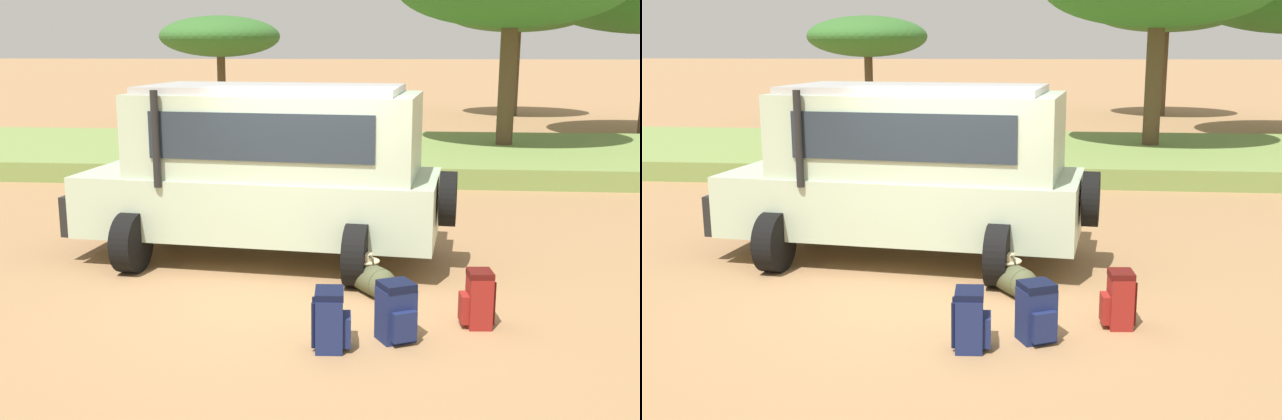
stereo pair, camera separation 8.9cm
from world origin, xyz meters
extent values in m
plane|color=#9E754C|center=(0.00, 0.00, 0.00)|extent=(320.00, 320.00, 0.00)
cube|color=olive|center=(0.00, 10.53, 0.22)|extent=(120.00, 7.00, 0.44)
cube|color=#B2C6A8|center=(-0.71, 1.55, 0.82)|extent=(5.08, 2.43, 0.84)
cube|color=#B2C6A8|center=(-0.46, 1.52, 1.79)|extent=(4.00, 2.20, 1.10)
cube|color=#232D38|center=(-1.98, 1.69, 1.74)|extent=(0.23, 1.56, 0.77)
cube|color=#232D38|center=(-0.56, 0.63, 1.84)|extent=(2.93, 0.36, 0.60)
cube|color=#232D38|center=(-0.36, 2.42, 1.84)|extent=(2.93, 0.36, 0.60)
cube|color=#B7B7B7|center=(-0.51, 1.53, 2.39)|extent=(3.60, 2.08, 0.10)
cube|color=black|center=(-3.27, 1.84, 0.65)|extent=(0.34, 1.62, 0.56)
cylinder|color=black|center=(-1.91, 0.71, 1.79)|extent=(0.10, 0.10, 1.25)
cylinder|color=black|center=(-2.33, 0.76, 0.40)|extent=(0.37, 0.83, 0.80)
cylinder|color=black|center=(-2.11, 2.68, 0.40)|extent=(0.37, 0.83, 0.80)
cylinder|color=black|center=(0.69, 0.42, 0.40)|extent=(0.37, 0.83, 0.80)
cylinder|color=black|center=(0.91, 2.35, 0.40)|extent=(0.37, 0.83, 0.80)
cylinder|color=black|center=(1.86, 1.27, 0.97)|extent=(0.30, 0.76, 0.74)
cube|color=maroon|center=(2.06, -0.85, 0.28)|extent=(0.27, 0.34, 0.56)
cube|color=maroon|center=(1.90, -0.87, 0.21)|extent=(0.10, 0.25, 0.31)
cube|color=#4D100E|center=(2.06, -0.85, 0.59)|extent=(0.28, 0.33, 0.07)
cylinder|color=#4D100E|center=(2.21, -0.91, 0.28)|extent=(0.04, 0.04, 0.48)
cylinder|color=#4D100E|center=(2.20, -0.77, 0.28)|extent=(0.04, 0.04, 0.48)
cube|color=navy|center=(1.17, -1.32, 0.28)|extent=(0.44, 0.42, 0.56)
cube|color=navy|center=(1.26, -1.49, 0.21)|extent=(0.27, 0.19, 0.31)
cube|color=black|center=(1.17, -1.32, 0.59)|extent=(0.43, 0.42, 0.07)
cylinder|color=black|center=(1.16, -1.13, 0.28)|extent=(0.04, 0.04, 0.47)
cylinder|color=black|center=(1.03, -1.20, 0.28)|extent=(0.04, 0.04, 0.47)
cube|color=navy|center=(0.51, -1.61, 0.27)|extent=(0.29, 0.41, 0.55)
cube|color=navy|center=(0.69, -1.60, 0.21)|extent=(0.10, 0.30, 0.30)
cube|color=black|center=(0.51, -1.61, 0.58)|extent=(0.30, 0.39, 0.07)
cylinder|color=black|center=(0.35, -1.53, 0.27)|extent=(0.04, 0.04, 0.47)
cylinder|color=black|center=(0.36, -1.70, 0.27)|extent=(0.04, 0.04, 0.47)
cylinder|color=#4C5133|center=(0.87, 0.17, 0.18)|extent=(0.59, 0.63, 0.37)
sphere|color=#4C5133|center=(0.72, 0.39, 0.18)|extent=(0.36, 0.36, 0.36)
sphere|color=#4C5133|center=(1.01, -0.04, 0.18)|extent=(0.36, 0.36, 0.36)
torus|color=#2D301E|center=(0.87, 0.17, 0.39)|extent=(0.11, 0.15, 0.16)
cylinder|color=beige|center=(0.81, 0.25, 0.38)|extent=(0.34, 0.34, 0.02)
cylinder|color=beige|center=(0.81, 0.25, 0.43)|extent=(0.17, 0.17, 0.09)
cylinder|color=brown|center=(-5.44, 20.20, 1.32)|extent=(0.32, 0.32, 2.65)
ellipsoid|color=#336628|center=(-5.44, 20.20, 3.30)|extent=(4.57, 5.02, 1.54)
cylinder|color=brown|center=(4.05, 11.21, 1.77)|extent=(0.43, 0.43, 3.54)
cylinder|color=brown|center=(6.32, 24.61, 1.80)|extent=(0.44, 0.44, 3.61)
ellipsoid|color=#336628|center=(6.32, 24.61, 4.17)|extent=(5.62, 5.68, 1.33)
camera|label=1|loc=(1.07, -8.60, 2.97)|focal=42.00mm
camera|label=2|loc=(1.16, -8.59, 2.97)|focal=42.00mm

